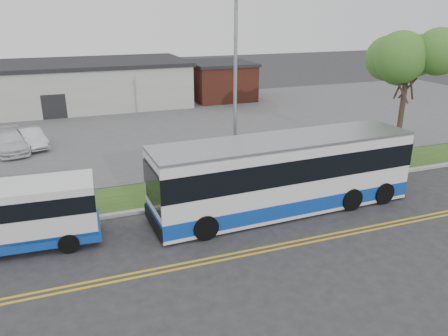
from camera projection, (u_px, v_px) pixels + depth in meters
name	position (u px, v px, depth m)	size (l,w,h in m)	color
ground	(197.00, 214.00, 20.35)	(140.00, 140.00, 0.00)	#28282B
lane_line_north	(226.00, 255.00, 16.96)	(70.00, 0.12, 0.01)	gold
lane_line_south	(229.00, 259.00, 16.69)	(70.00, 0.12, 0.01)	gold
curb	(190.00, 203.00, 21.29)	(80.00, 0.30, 0.15)	#9E9B93
verge	(181.00, 190.00, 22.89)	(80.00, 3.30, 0.10)	#234517
parking_lot	(135.00, 127.00, 35.30)	(80.00, 25.00, 0.10)	#4C4C4F
commercial_building	(52.00, 86.00, 41.41)	(25.40, 10.40, 4.35)	#9E9E99
brick_wing	(219.00, 80.00, 46.02)	(6.30, 7.30, 3.90)	brown
tree_east	(409.00, 60.00, 25.47)	(5.20, 5.20, 8.33)	#34291C
streetlight_near	(236.00, 89.00, 21.95)	(0.35, 1.53, 9.50)	gray
shuttle_bus	(22.00, 214.00, 17.14)	(6.99, 2.62, 2.63)	#0E3898
transit_bus	(284.00, 174.00, 20.31)	(12.67, 3.44, 3.49)	silver
pedestrian	(70.00, 196.00, 19.89)	(0.65, 0.43, 1.80)	black
parked_car_a	(31.00, 138.00, 29.75)	(1.35, 3.88, 1.28)	#B5B7BD
parked_car_b	(11.00, 142.00, 28.81)	(1.87, 4.61, 1.34)	silver
grocery_bag_left	(65.00, 213.00, 19.83)	(0.32, 0.32, 0.32)	white
grocery_bag_right	(78.00, 207.00, 20.46)	(0.32, 0.32, 0.32)	white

